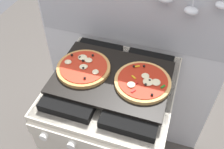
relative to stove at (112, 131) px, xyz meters
The scene contains 5 objects.
kitchen_backsplash 0.48m from the stove, 89.55° to the left, with size 1.10×0.09×1.55m.
stove is the anchor object (origin of this frame).
baking_tray 0.46m from the stove, 90.00° to the left, with size 0.54×0.38×0.02m, color black.
pizza_left 0.50m from the stove, behind, with size 0.26×0.26×0.03m.
pizza_right 0.50m from the stove, ahead, with size 0.26×0.26×0.03m.
Camera 1 is at (0.26, -0.79, 1.76)m, focal length 40.58 mm.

